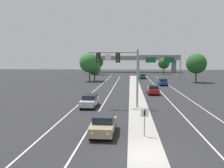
{
  "coord_description": "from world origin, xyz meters",
  "views": [
    {
      "loc": [
        -1.07,
        -14.93,
        6.1
      ],
      "look_at": [
        -3.2,
        13.34,
        3.2
      ],
      "focal_mm": 38.87,
      "sensor_mm": 36.0,
      "label": 1
    }
  ],
  "objects": [
    {
      "name": "car_oncoming_silver",
      "position": [
        -6.22,
        15.33,
        0.82
      ],
      "size": [
        1.91,
        4.51,
        1.58
      ],
      "color": "#B7B7BC",
      "rests_on": "ground"
    },
    {
      "name": "lane_stripe_oncoming_center",
      "position": [
        -4.7,
        25.0,
        0.0
      ],
      "size": [
        0.14,
        100.0,
        0.01
      ],
      "primitive_type": "cube",
      "color": "silver",
      "rests_on": "ground"
    },
    {
      "name": "tree_far_right_b",
      "position": [
        16.16,
        50.03,
        4.97
      ],
      "size": [
        5.26,
        5.26,
        7.61
      ],
      "color": "#4C3823",
      "rests_on": "ground"
    },
    {
      "name": "tree_far_left_c",
      "position": [
        -12.22,
        50.85,
        5.17
      ],
      "size": [
        5.47,
        5.47,
        7.91
      ],
      "color": "#4C3823",
      "rests_on": "ground"
    },
    {
      "name": "car_receding_green",
      "position": [
        2.83,
        61.42,
        0.82
      ],
      "size": [
        1.88,
        4.5,
        1.58
      ],
      "color": "#195633",
      "rests_on": "ground"
    },
    {
      "name": "tree_far_right_a",
      "position": [
        12.75,
        86.82,
        4.44
      ],
      "size": [
        4.7,
        4.7,
        6.8
      ],
      "color": "#4C3823",
      "rests_on": "ground"
    },
    {
      "name": "car_receding_blue",
      "position": [
        6.56,
        42.29,
        0.82
      ],
      "size": [
        1.86,
        4.49,
        1.58
      ],
      "color": "navy",
      "rests_on": "ground"
    },
    {
      "name": "edge_stripe_right",
      "position": [
        8.0,
        25.0,
        0.0
      ],
      "size": [
        0.14,
        100.0,
        0.01
      ],
      "primitive_type": "cube",
      "color": "silver",
      "rests_on": "ground"
    },
    {
      "name": "car_oncoming_tan",
      "position": [
        -3.21,
        4.29,
        0.82
      ],
      "size": [
        1.88,
        4.49,
        1.58
      ],
      "color": "tan",
      "rests_on": "ground"
    },
    {
      "name": "tree_far_left_a",
      "position": [
        -14.4,
        79.71,
        5.24
      ],
      "size": [
        5.54,
        5.54,
        8.02
      ],
      "color": "#4C3823",
      "rests_on": "ground"
    },
    {
      "name": "lane_stripe_receding_center",
      "position": [
        4.7,
        25.0,
        0.0
      ],
      "size": [
        0.14,
        100.0,
        0.01
      ],
      "primitive_type": "cube",
      "color": "silver",
      "rests_on": "ground"
    },
    {
      "name": "median_island",
      "position": [
        0.0,
        18.0,
        0.07
      ],
      "size": [
        2.4,
        110.0,
        0.15
      ],
      "primitive_type": "cube",
      "color": "#9E9B93",
      "rests_on": "ground"
    },
    {
      "name": "highway_sign_gantry",
      "position": [
        8.2,
        63.08,
        6.16
      ],
      "size": [
        13.28,
        0.42,
        7.5
      ],
      "color": "gray",
      "rests_on": "ground"
    },
    {
      "name": "car_receding_red",
      "position": [
        2.9,
        27.5,
        0.82
      ],
      "size": [
        1.9,
        4.5,
        1.58
      ],
      "color": "maroon",
      "rests_on": "ground"
    },
    {
      "name": "median_sign_post",
      "position": [
        0.06,
        3.45,
        1.59
      ],
      "size": [
        0.6,
        0.1,
        2.2
      ],
      "color": "gray",
      "rests_on": "median_island"
    },
    {
      "name": "overhead_signal_mast",
      "position": [
        -2.1,
        14.82,
        5.28
      ],
      "size": [
        6.13,
        0.44,
        7.2
      ],
      "color": "gray",
      "rests_on": "median_island"
    },
    {
      "name": "tree_far_left_b",
      "position": [
        -11.18,
        52.99,
        3.36
      ],
      "size": [
        3.57,
        3.57,
        5.16
      ],
      "color": "#4C3823",
      "rests_on": "ground"
    },
    {
      "name": "edge_stripe_left",
      "position": [
        -8.0,
        25.0,
        0.0
      ],
      "size": [
        0.14,
        100.0,
        0.01
      ],
      "primitive_type": "cube",
      "color": "silver",
      "rests_on": "ground"
    },
    {
      "name": "ground_plane",
      "position": [
        0.0,
        0.0,
        0.0
      ],
      "size": [
        260.0,
        260.0,
        0.0
      ],
      "primitive_type": "plane",
      "color": "#28282B"
    },
    {
      "name": "overpass_bridge",
      "position": [
        0.0,
        100.03,
        5.78
      ],
      "size": [
        42.4,
        6.4,
        7.65
      ],
      "color": "gray",
      "rests_on": "ground"
    }
  ]
}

